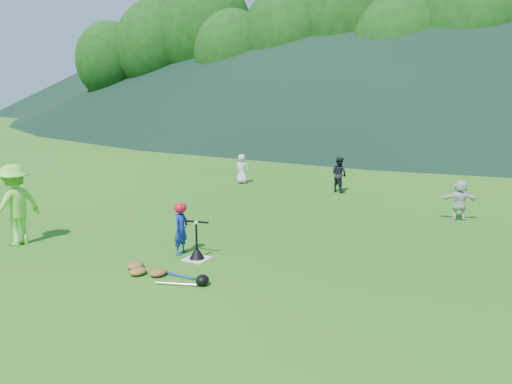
# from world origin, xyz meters

# --- Properties ---
(ground) EXTENTS (120.00, 120.00, 0.00)m
(ground) POSITION_xyz_m (0.00, 0.00, 0.00)
(ground) COLOR #1C5E15
(ground) RESTS_ON ground
(home_plate) EXTENTS (0.45, 0.45, 0.02)m
(home_plate) POSITION_xyz_m (0.00, 0.00, 0.01)
(home_plate) COLOR silver
(home_plate) RESTS_ON ground
(baseball) EXTENTS (0.08, 0.08, 0.08)m
(baseball) POSITION_xyz_m (0.00, 0.00, 0.74)
(baseball) COLOR white
(baseball) RESTS_ON batting_tee
(batter_child) EXTENTS (0.25, 0.38, 1.03)m
(batter_child) POSITION_xyz_m (-0.46, 0.14, 0.52)
(batter_child) COLOR navy
(batter_child) RESTS_ON ground
(adult_coach) EXTENTS (0.71, 1.15, 1.73)m
(adult_coach) POSITION_xyz_m (-3.94, -0.93, 0.86)
(adult_coach) COLOR #81E744
(adult_coach) RESTS_ON ground
(fielder_a) EXTENTS (0.57, 0.42, 1.06)m
(fielder_a) POSITION_xyz_m (-3.30, 7.77, 0.53)
(fielder_a) COLOR silver
(fielder_a) RESTS_ON ground
(fielder_b) EXTENTS (0.70, 0.63, 1.16)m
(fielder_b) POSITION_xyz_m (0.30, 7.82, 0.58)
(fielder_b) COLOR black
(fielder_b) RESTS_ON ground
(fielder_d) EXTENTS (1.03, 0.63, 1.05)m
(fielder_d) POSITION_xyz_m (4.19, 5.58, 0.53)
(fielder_d) COLOR silver
(fielder_d) RESTS_ON ground
(batting_tee) EXTENTS (0.30, 0.30, 0.68)m
(batting_tee) POSITION_xyz_m (0.00, 0.00, 0.13)
(batting_tee) COLOR black
(batting_tee) RESTS_ON home_plate
(batter_gear) EXTENTS (0.73, 0.26, 0.39)m
(batter_gear) POSITION_xyz_m (-0.43, 0.14, 0.93)
(batter_gear) COLOR red
(batter_gear) RESTS_ON ground
(equipment_pile) EXTENTS (1.80, 0.63, 0.19)m
(equipment_pile) POSITION_xyz_m (-0.11, -1.08, 0.07)
(equipment_pile) COLOR olive
(equipment_pile) RESTS_ON ground
(outfield_fence) EXTENTS (70.07, 0.08, 1.33)m
(outfield_fence) POSITION_xyz_m (0.00, 28.00, 0.70)
(outfield_fence) COLOR gray
(outfield_fence) RESTS_ON ground
(tree_line) EXTENTS (70.04, 11.40, 14.82)m
(tree_line) POSITION_xyz_m (0.20, 33.83, 8.21)
(tree_line) COLOR #382314
(tree_line) RESTS_ON ground
(distant_hills) EXTENTS (155.00, 140.00, 32.00)m
(distant_hills) POSITION_xyz_m (-7.63, 81.81, 14.98)
(distant_hills) COLOR black
(distant_hills) RESTS_ON ground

